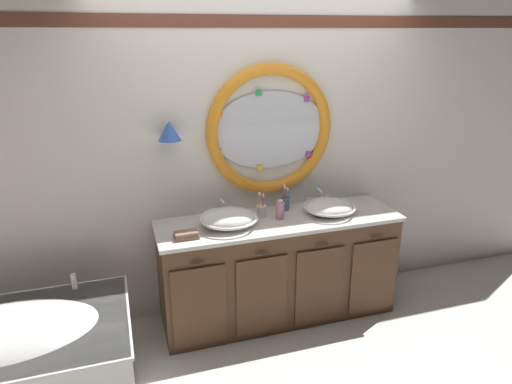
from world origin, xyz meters
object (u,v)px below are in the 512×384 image
(bathtub, at_px, (5,363))
(toothbrush_holder_left, at_px, (262,210))
(toothbrush_holder_right, at_px, (285,203))
(folded_hand_towel, at_px, (186,235))
(sink_basin_right, at_px, (329,207))
(soap_dispenser, at_px, (280,210))
(sink_basin_left, at_px, (229,218))

(bathtub, height_order, toothbrush_holder_left, toothbrush_holder_left)
(toothbrush_holder_right, relative_size, folded_hand_towel, 1.27)
(sink_basin_right, bearing_deg, soap_dispenser, 176.87)
(sink_basin_right, relative_size, toothbrush_holder_right, 1.87)
(bathtub, xyz_separation_m, soap_dispenser, (1.95, 0.46, 0.59))
(sink_basin_left, xyz_separation_m, toothbrush_holder_left, (0.30, 0.11, -0.01))
(toothbrush_holder_right, distance_m, soap_dispenser, 0.20)
(toothbrush_holder_right, height_order, folded_hand_towel, toothbrush_holder_right)
(toothbrush_holder_right, bearing_deg, toothbrush_holder_left, -161.62)
(toothbrush_holder_left, bearing_deg, sink_basin_right, -11.67)
(bathtub, relative_size, toothbrush_holder_left, 7.35)
(bathtub, height_order, sink_basin_left, sink_basin_left)
(sink_basin_left, xyz_separation_m, soap_dispenser, (0.42, 0.02, 0.01))
(sink_basin_left, height_order, sink_basin_right, sink_basin_left)
(toothbrush_holder_right, relative_size, soap_dispenser, 1.36)
(sink_basin_right, height_order, toothbrush_holder_right, toothbrush_holder_right)
(sink_basin_left, distance_m, toothbrush_holder_left, 0.32)
(sink_basin_right, xyz_separation_m, toothbrush_holder_right, (-0.31, 0.19, 0.00))
(bathtub, bearing_deg, toothbrush_holder_left, 16.71)
(bathtub, height_order, folded_hand_towel, folded_hand_towel)
(folded_hand_towel, bearing_deg, sink_basin_right, 5.36)
(sink_basin_left, distance_m, toothbrush_holder_right, 0.56)
(toothbrush_holder_left, distance_m, toothbrush_holder_right, 0.24)
(sink_basin_right, bearing_deg, bathtub, -169.51)
(sink_basin_left, height_order, toothbrush_holder_left, toothbrush_holder_left)
(toothbrush_holder_left, distance_m, folded_hand_towel, 0.67)
(bathtub, relative_size, toothbrush_holder_right, 6.77)
(bathtub, height_order, sink_basin_right, sink_basin_right)
(soap_dispenser, bearing_deg, toothbrush_holder_left, 144.29)
(soap_dispenser, bearing_deg, sink_basin_right, -3.13)
(bathtub, xyz_separation_m, toothbrush_holder_left, (1.83, 0.55, 0.58))
(folded_hand_towel, bearing_deg, sink_basin_left, 17.94)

